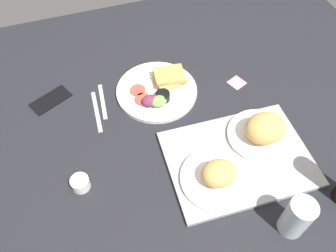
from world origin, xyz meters
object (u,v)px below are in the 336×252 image
(plate_with_salad, at_px, (158,90))
(knife, at_px, (97,111))
(bread_plate_far, at_px, (217,176))
(drinking_glass, at_px, (297,217))
(bread_plate_near, at_px, (263,131))
(sticky_note, at_px, (237,83))
(cell_phone, at_px, (51,100))
(fork, at_px, (103,101))
(serving_tray, at_px, (238,159))
(espresso_cup, at_px, (80,183))

(plate_with_salad, relative_size, knife, 1.57)
(bread_plate_far, bearing_deg, drinking_glass, 126.46)
(bread_plate_near, relative_size, sticky_note, 3.85)
(bread_plate_near, xyz_separation_m, sticky_note, (-0.05, -0.27, -0.06))
(bread_plate_near, xyz_separation_m, cell_phone, (0.64, -0.40, -0.05))
(bread_plate_near, distance_m, bread_plate_far, 0.22)
(drinking_glass, relative_size, knife, 0.73)
(bread_plate_far, relative_size, fork, 1.29)
(knife, bearing_deg, fork, 146.15)
(bread_plate_near, relative_size, knife, 1.13)
(drinking_glass, xyz_separation_m, fork, (0.40, -0.63, -0.07))
(serving_tray, bearing_deg, plate_with_salad, -66.88)
(bread_plate_near, bearing_deg, fork, -36.28)
(drinking_glass, height_order, espresso_cup, drinking_glass)
(fork, xyz_separation_m, sticky_note, (-0.51, 0.07, -0.00))
(bread_plate_near, bearing_deg, knife, -31.28)
(bread_plate_far, bearing_deg, serving_tray, -152.07)
(bread_plate_near, distance_m, plate_with_salad, 0.41)
(bread_plate_far, relative_size, sticky_note, 3.91)
(bread_plate_near, bearing_deg, sticky_note, -99.55)
(fork, bearing_deg, bread_plate_far, 35.77)
(serving_tray, height_order, plate_with_salad, plate_with_salad)
(drinking_glass, bearing_deg, bread_plate_far, -53.54)
(drinking_glass, bearing_deg, sticky_note, -100.52)
(fork, bearing_deg, espresso_cup, -17.74)
(cell_phone, bearing_deg, plate_with_salad, 140.93)
(drinking_glass, bearing_deg, espresso_cup, -30.38)
(bread_plate_far, height_order, fork, bread_plate_far)
(drinking_glass, height_order, knife, drinking_glass)
(plate_with_salad, distance_m, sticky_note, 0.30)
(espresso_cup, distance_m, sticky_note, 0.68)
(plate_with_salad, bearing_deg, knife, 3.85)
(knife, distance_m, cell_phone, 0.18)
(serving_tray, bearing_deg, espresso_cup, -7.78)
(espresso_cup, bearing_deg, bread_plate_far, 162.94)
(serving_tray, distance_m, knife, 0.52)
(bread_plate_far, distance_m, drinking_glass, 0.24)
(knife, relative_size, sticky_note, 3.39)
(bread_plate_far, relative_size, plate_with_salad, 0.73)
(bread_plate_far, distance_m, plate_with_salad, 0.42)
(fork, relative_size, knife, 0.89)
(bread_plate_far, xyz_separation_m, espresso_cup, (0.39, -0.12, -0.02))
(cell_phone, bearing_deg, sticky_note, 142.93)
(serving_tray, height_order, cell_phone, serving_tray)
(sticky_note, bearing_deg, bread_plate_far, 56.05)
(bread_plate_far, bearing_deg, cell_phone, -48.88)
(bread_plate_near, distance_m, knife, 0.58)
(plate_with_salad, height_order, drinking_glass, drinking_glass)
(espresso_cup, relative_size, fork, 0.33)
(bread_plate_near, xyz_separation_m, bread_plate_far, (0.20, 0.10, -0.01))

